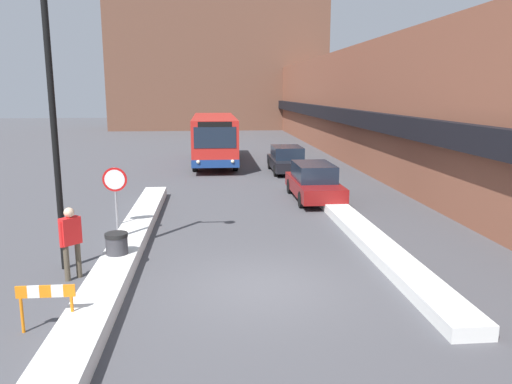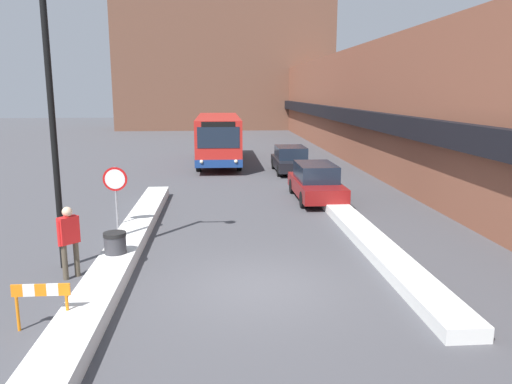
{
  "view_description": "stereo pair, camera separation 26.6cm",
  "coord_description": "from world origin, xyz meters",
  "views": [
    {
      "loc": [
        -1.18,
        -11.04,
        4.54
      ],
      "look_at": [
        0.29,
        4.92,
        1.31
      ],
      "focal_mm": 35.0,
      "sensor_mm": 36.0,
      "label": 1
    },
    {
      "loc": [
        -0.92,
        -11.06,
        4.54
      ],
      "look_at": [
        0.29,
        4.92,
        1.31
      ],
      "focal_mm": 35.0,
      "sensor_mm": 36.0,
      "label": 2
    }
  ],
  "objects": [
    {
      "name": "parked_car_back",
      "position": [
        3.2,
        16.97,
        0.74
      ],
      "size": [
        1.87,
        4.33,
        1.48
      ],
      "color": "black",
      "rests_on": "ground_plane"
    },
    {
      "name": "construction_barricade",
      "position": [
        -4.35,
        -1.81,
        0.67
      ],
      "size": [
        1.1,
        0.06,
        0.94
      ],
      "color": "orange",
      "rests_on": "ground_plane"
    },
    {
      "name": "street_lamp",
      "position": [
        -4.77,
        1.76,
        4.45
      ],
      "size": [
        1.46,
        0.36,
        7.3
      ],
      "color": "black",
      "rests_on": "ground_plane"
    },
    {
      "name": "snow_bank_right",
      "position": [
        3.6,
        3.64,
        0.16
      ],
      "size": [
        0.9,
        13.33,
        0.32
      ],
      "color": "silver",
      "rests_on": "ground_plane"
    },
    {
      "name": "city_bus",
      "position": [
        -0.91,
        20.98,
        1.67
      ],
      "size": [
        2.62,
        10.57,
        3.01
      ],
      "color": "red",
      "rests_on": "ground_plane"
    },
    {
      "name": "ground_plane",
      "position": [
        0.0,
        0.0,
        0.0
      ],
      "size": [
        160.0,
        160.0,
        0.0
      ],
      "primitive_type": "plane",
      "color": "#47474C"
    },
    {
      "name": "building_backdrop_far",
      "position": [
        0.0,
        52.43,
        9.01
      ],
      "size": [
        26.0,
        8.0,
        18.03
      ],
      "color": "brown",
      "rests_on": "ground_plane"
    },
    {
      "name": "snow_bank_left",
      "position": [
        -3.6,
        3.25,
        0.19
      ],
      "size": [
        0.9,
        15.44,
        0.39
      ],
      "color": "silver",
      "rests_on": "ground_plane"
    },
    {
      "name": "parked_car_front",
      "position": [
        3.2,
        9.56,
        0.77
      ],
      "size": [
        1.8,
        4.7,
        1.55
      ],
      "color": "maroon",
      "rests_on": "ground_plane"
    },
    {
      "name": "trash_bin",
      "position": [
        -3.65,
        1.66,
        0.48
      ],
      "size": [
        0.59,
        0.59,
        0.95
      ],
      "color": "#38383D",
      "rests_on": "ground_plane"
    },
    {
      "name": "building_row_right",
      "position": [
        9.97,
        24.0,
        3.63
      ],
      "size": [
        5.5,
        60.0,
        7.27
      ],
      "color": "brown",
      "rests_on": "ground_plane"
    },
    {
      "name": "pedestrian",
      "position": [
        -4.6,
        0.97,
        1.09
      ],
      "size": [
        0.5,
        0.5,
        1.81
      ],
      "rotation": [
        0.0,
        0.0,
        0.81
      ],
      "color": "brown",
      "rests_on": "ground_plane"
    },
    {
      "name": "stop_sign",
      "position": [
        -4.17,
        4.66,
        1.61
      ],
      "size": [
        0.76,
        0.08,
        2.22
      ],
      "color": "gray",
      "rests_on": "ground_plane"
    }
  ]
}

